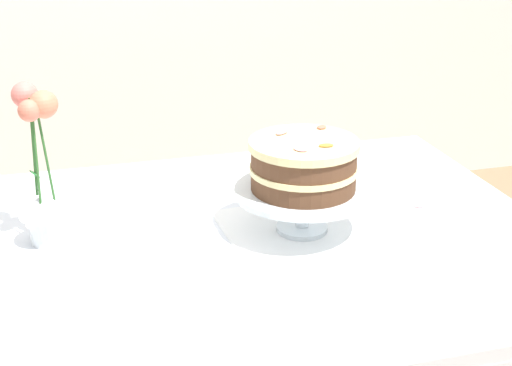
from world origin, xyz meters
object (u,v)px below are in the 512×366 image
object	(u,v)px
dining_table	(229,282)
layer_cake	(304,165)
cake_stand	(303,196)
flower_vase	(42,179)

from	to	relation	value
dining_table	layer_cake	bearing A→B (deg)	5.04
dining_table	cake_stand	world-z (taller)	cake_stand
dining_table	flower_vase	bearing A→B (deg)	162.21
dining_table	layer_cake	distance (m)	0.30
cake_stand	flower_vase	size ratio (longest dim) A/B	0.87
layer_cake	flower_vase	distance (m)	0.53
cake_stand	layer_cake	world-z (taller)	layer_cake
flower_vase	dining_table	bearing A→B (deg)	-17.79
dining_table	cake_stand	bearing A→B (deg)	5.03
cake_stand	layer_cake	distance (m)	0.07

